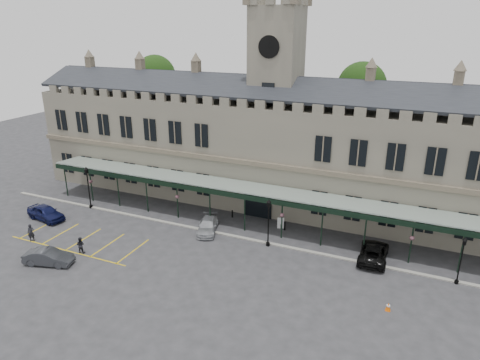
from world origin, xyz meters
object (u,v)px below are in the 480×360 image
at_px(sign_board, 281,223).
at_px(person_b, 80,245).
at_px(lamp_post_right, 462,257).
at_px(car_van, 374,252).
at_px(clock_tower, 276,92).
at_px(lamp_post_left, 88,184).
at_px(car_left_a, 46,213).
at_px(car_left_b, 48,257).
at_px(person_a, 31,233).
at_px(station_building, 274,149).
at_px(lamp_post_mid, 269,219).
at_px(car_taxi, 208,226).
at_px(traffic_cone, 388,307).

distance_m(sign_board, person_b, 19.84).
xyz_separation_m(lamp_post_right, car_van, (-6.84, 1.26, -1.81)).
xyz_separation_m(clock_tower, lamp_post_left, (-18.73, -10.58, -10.11)).
bearing_deg(lamp_post_left, car_van, 2.07).
height_order(clock_tower, car_left_a, clock_tower).
relative_size(lamp_post_left, car_left_b, 1.16).
distance_m(car_left_a, person_a, 5.00).
distance_m(sign_board, car_left_a, 25.61).
bearing_deg(lamp_post_left, station_building, 29.26).
bearing_deg(lamp_post_mid, car_left_b, -146.77).
height_order(clock_tower, person_b, clock_tower).
distance_m(clock_tower, sign_board, 14.63).
height_order(station_building, car_taxi, station_building).
relative_size(clock_tower, lamp_post_left, 4.89).
bearing_deg(car_left_b, car_van, -80.53).
relative_size(station_building, person_a, 33.34).
relative_size(lamp_post_mid, person_a, 2.71).
xyz_separation_m(lamp_post_left, traffic_cone, (33.72, -6.08, -2.69)).
xyz_separation_m(car_left_a, person_a, (2.61, -4.27, 0.09)).
xyz_separation_m(lamp_post_right, car_taxi, (-23.27, 0.21, -1.88)).
relative_size(car_taxi, person_a, 2.50).
bearing_deg(car_van, person_a, 16.20).
height_order(car_left_b, car_van, car_van).
relative_size(traffic_cone, person_a, 0.36).
distance_m(car_taxi, person_b, 12.38).
height_order(lamp_post_right, person_a, lamp_post_right).
distance_m(clock_tower, traffic_cone, 25.80).
height_order(lamp_post_left, lamp_post_right, lamp_post_left).
bearing_deg(car_left_a, sign_board, -61.95).
relative_size(station_building, car_van, 11.42).
distance_m(clock_tower, car_taxi, 16.64).
distance_m(clock_tower, lamp_post_right, 24.90).
bearing_deg(sign_board, lamp_post_right, -28.65).
bearing_deg(car_left_a, car_taxi, -66.15).
xyz_separation_m(car_left_b, person_a, (-4.95, 2.58, 0.18)).
bearing_deg(car_van, station_building, -36.91).
relative_size(lamp_post_mid, traffic_cone, 7.51).
height_order(car_van, person_a, person_a).
xyz_separation_m(sign_board, car_taxi, (-6.70, -3.65, 0.06)).
relative_size(car_left_a, car_left_b, 1.10).
distance_m(car_left_b, person_a, 5.59).
bearing_deg(lamp_post_mid, lamp_post_left, 179.25).
bearing_deg(sign_board, car_van, -30.52).
distance_m(clock_tower, lamp_post_left, 23.77).
xyz_separation_m(car_left_a, car_left_b, (7.56, -6.86, -0.10)).
height_order(traffic_cone, person_a, person_a).
bearing_deg(car_left_a, traffic_cone, -83.19).
xyz_separation_m(person_a, person_b, (6.09, 0.16, -0.10)).
bearing_deg(station_building, car_van, -35.71).
distance_m(clock_tower, lamp_post_mid, 15.28).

